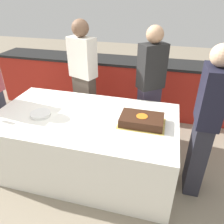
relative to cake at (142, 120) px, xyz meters
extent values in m
plane|color=gray|center=(-0.63, -0.01, -0.79)|extent=(14.00, 14.00, 0.00)
cube|color=#A82319|center=(-0.63, 1.63, -0.35)|extent=(4.40, 0.55, 0.88)
cube|color=black|center=(-0.63, 1.63, 0.11)|extent=(4.40, 0.58, 0.04)
cube|color=white|center=(-0.63, -0.01, -0.42)|extent=(2.04, 1.12, 0.74)
cube|color=gold|center=(0.00, 0.00, -0.04)|extent=(0.48, 0.32, 0.00)
cube|color=#381E11|center=(0.00, 0.00, 0.00)|extent=(0.44, 0.28, 0.09)
cylinder|color=orange|center=(0.00, 0.00, 0.05)|extent=(0.12, 0.12, 0.00)
cylinder|color=white|center=(-1.11, -0.11, -0.03)|extent=(0.22, 0.22, 0.04)
cylinder|color=white|center=(-0.09, 0.32, -0.04)|extent=(0.22, 0.22, 0.00)
cube|color=#383347|center=(0.00, 0.77, -0.37)|extent=(0.32, 0.30, 0.83)
cube|color=black|center=(0.00, 0.77, 0.33)|extent=(0.38, 0.36, 0.57)
sphere|color=tan|center=(0.00, 0.77, 0.72)|extent=(0.21, 0.21, 0.21)
cube|color=#282833|center=(0.61, -0.01, -0.36)|extent=(0.16, 0.29, 0.86)
cube|color=black|center=(0.61, -0.01, 0.35)|extent=(0.20, 0.34, 0.55)
sphere|color=#D8AD89|center=(0.61, -0.01, 0.72)|extent=(0.19, 0.19, 0.19)
cube|color=#4C4238|center=(-0.93, 0.77, -0.34)|extent=(0.35, 0.26, 0.90)
cube|color=silver|center=(-0.93, 0.77, 0.37)|extent=(0.41, 0.32, 0.53)
sphere|color=brown|center=(-0.93, 0.77, 0.75)|extent=(0.22, 0.22, 0.22)
camera|label=1|loc=(0.19, -1.93, 1.20)|focal=35.00mm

